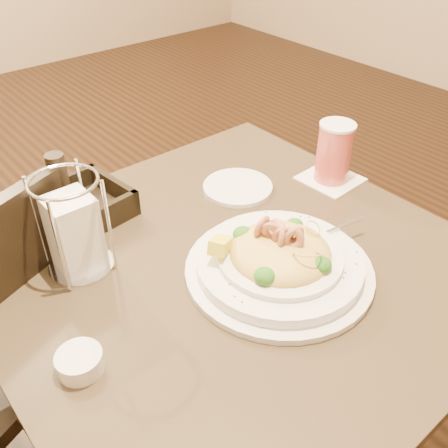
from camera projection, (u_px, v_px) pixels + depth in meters
main_table at (230, 340)px, 1.11m from camera, size 0.90×0.90×0.73m
pasta_bowl at (279, 259)px, 0.93m from camera, size 0.39×0.36×0.11m
drink_glass at (334, 153)px, 1.18m from camera, size 0.14×0.14×0.15m
bread_basket at (76, 210)px, 1.08m from camera, size 0.23×0.20×0.06m
napkin_caddy at (74, 232)px, 0.91m from camera, size 0.12×0.12×0.20m
side_plate at (238, 187)px, 1.19m from camera, size 0.18×0.18×0.01m
butter_ramekin at (80, 362)px, 0.76m from camera, size 0.10×0.10×0.03m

